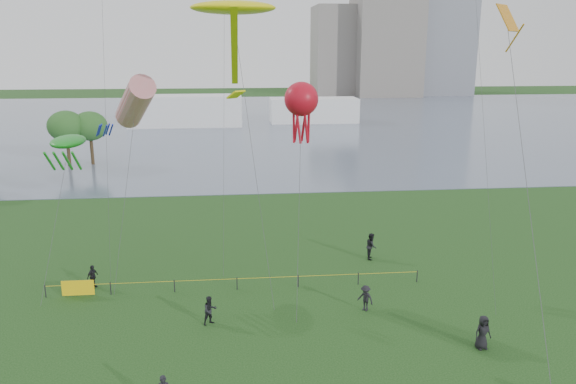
{
  "coord_description": "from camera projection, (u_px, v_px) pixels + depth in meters",
  "views": [
    {
      "loc": [
        -2.75,
        -17.96,
        15.29
      ],
      "look_at": [
        0.0,
        10.0,
        8.0
      ],
      "focal_mm": 35.0,
      "sensor_mm": 36.0,
      "label": 1
    }
  ],
  "objects": [
    {
      "name": "lake",
      "position": [
        246.0,
        122.0,
        117.72
      ],
      "size": [
        400.0,
        120.0,
        0.08
      ],
      "primitive_type": "cube",
      "color": "slate",
      "rests_on": "ground_plane"
    },
    {
      "name": "building_mid",
      "position": [
        386.0,
        35.0,
        177.04
      ],
      "size": [
        20.0,
        20.0,
        38.0
      ],
      "primitive_type": "cube",
      "color": "slate",
      "rests_on": "ground_plane"
    },
    {
      "name": "building_low",
      "position": [
        338.0,
        51.0,
        182.75
      ],
      "size": [
        16.0,
        18.0,
        28.0
      ],
      "primitive_type": "cube",
      "color": "slate",
      "rests_on": "ground_plane"
    },
    {
      "name": "pavilion_left",
      "position": [
        186.0,
        111.0,
        111.02
      ],
      "size": [
        22.0,
        8.0,
        6.0
      ],
      "primitive_type": "cube",
      "color": "white",
      "rests_on": "ground_plane"
    },
    {
      "name": "pavilion_right",
      "position": [
        314.0,
        110.0,
        116.5
      ],
      "size": [
        18.0,
        7.0,
        5.0
      ],
      "primitive_type": "cube",
      "color": "white",
      "rests_on": "ground_plane"
    },
    {
      "name": "fence",
      "position": [
        141.0,
        285.0,
        35.72
      ],
      "size": [
        24.07,
        0.07,
        1.05
      ],
      "color": "black",
      "rests_on": "ground_plane"
    },
    {
      "name": "spectator_a",
      "position": [
        210.0,
        310.0,
        31.69
      ],
      "size": [
        1.03,
        0.96,
        1.69
      ],
      "primitive_type": "imported",
      "rotation": [
        0.0,
        0.0,
        0.51
      ],
      "color": "black",
      "rests_on": "ground_plane"
    },
    {
      "name": "spectator_b",
      "position": [
        365.0,
        298.0,
        33.35
      ],
      "size": [
        1.15,
        1.15,
        1.59
      ],
      "primitive_type": "imported",
      "rotation": [
        0.0,
        0.0,
        -0.78
      ],
      "color": "black",
      "rests_on": "ground_plane"
    },
    {
      "name": "spectator_c",
      "position": [
        93.0,
        276.0,
        36.55
      ],
      "size": [
        0.79,
        0.97,
        1.55
      ],
      "primitive_type": "imported",
      "rotation": [
        0.0,
        0.0,
        1.04
      ],
      "color": "black",
      "rests_on": "ground_plane"
    },
    {
      "name": "spectator_d",
      "position": [
        483.0,
        332.0,
        29.11
      ],
      "size": [
        0.98,
        0.73,
        1.84
      ],
      "primitive_type": "imported",
      "rotation": [
        0.0,
        0.0,
        0.17
      ],
      "color": "black",
      "rests_on": "ground_plane"
    },
    {
      "name": "spectator_g",
      "position": [
        371.0,
        246.0,
        41.52
      ],
      "size": [
        0.92,
        1.08,
        1.96
      ],
      "primitive_type": "imported",
      "rotation": [
        0.0,
        0.0,
        1.37
      ],
      "color": "black",
      "rests_on": "ground_plane"
    },
    {
      "name": "kite_stingray",
      "position": [
        233.0,
        9.0,
        33.49
      ],
      "size": [
        5.16,
        10.09,
        17.97
      ],
      "rotation": [
        0.0,
        0.0,
        -0.18
      ],
      "color": "#3F3F42"
    },
    {
      "name": "kite_windsock",
      "position": [
        135.0,
        102.0,
        36.1
      ],
      "size": [
        4.2,
        5.9,
        13.69
      ],
      "rotation": [
        0.0,
        0.0,
        0.32
      ],
      "color": "#3F3F42"
    },
    {
      "name": "kite_creature",
      "position": [
        68.0,
        142.0,
        36.65
      ],
      "size": [
        2.23,
        6.91,
        9.66
      ],
      "rotation": [
        0.0,
        0.0,
        -0.28
      ],
      "color": "#3F3F42"
    },
    {
      "name": "kite_octopus",
      "position": [
        301.0,
        100.0,
        37.0
      ],
      "size": [
        2.34,
        9.23,
        13.09
      ],
      "rotation": [
        0.0,
        0.0,
        -0.36
      ],
      "color": "#3F3F42"
    },
    {
      "name": "kite_delta",
      "position": [
        510.0,
        35.0,
        27.43
      ],
      "size": [
        4.19,
        15.2,
        17.36
      ],
      "rotation": [
        0.0,
        0.0,
        0.02
      ],
      "color": "#3F3F42"
    }
  ]
}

